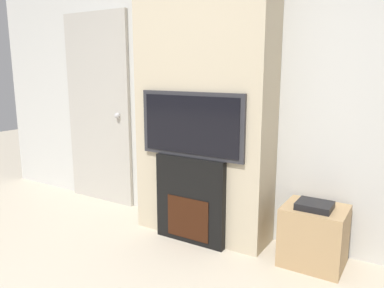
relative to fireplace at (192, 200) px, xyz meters
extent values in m
cube|color=silver|center=(0.00, 0.42, 0.97)|extent=(6.00, 0.06, 2.70)
cube|color=beige|center=(0.00, 0.19, 0.97)|extent=(1.22, 0.39, 2.70)
cube|color=black|center=(0.00, 0.00, 0.00)|extent=(0.66, 0.14, 0.76)
cube|color=#33160A|center=(0.00, -0.07, -0.15)|extent=(0.41, 0.01, 0.36)
cube|color=#2D2D33|center=(0.00, 0.00, 0.66)|extent=(0.97, 0.06, 0.55)
cube|color=black|center=(0.00, -0.03, 0.66)|extent=(0.90, 0.01, 0.48)
cube|color=tan|center=(1.01, 0.15, -0.15)|extent=(0.46, 0.39, 0.46)
cube|color=black|center=(1.01, 0.11, 0.11)|extent=(0.25, 0.22, 0.05)
cube|color=#BCB7AD|center=(-1.45, 0.36, 0.67)|extent=(0.90, 0.04, 2.09)
sphere|color=silver|center=(-1.13, 0.32, 0.63)|extent=(0.06, 0.06, 0.06)
camera|label=1|loc=(1.62, -2.63, 1.11)|focal=35.00mm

